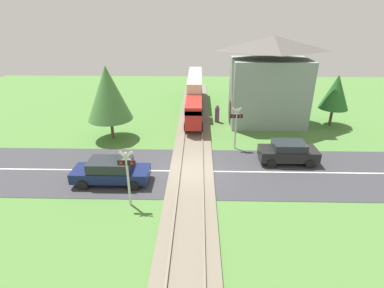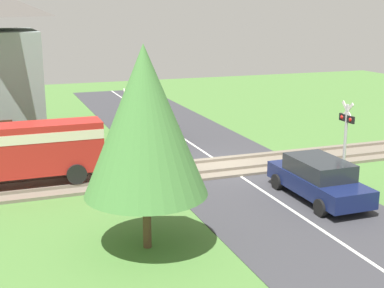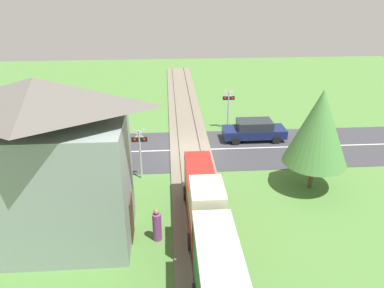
{
  "view_description": "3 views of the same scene",
  "coord_description": "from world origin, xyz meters",
  "px_view_note": "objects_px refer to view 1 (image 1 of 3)",
  "views": [
    {
      "loc": [
        0.44,
        -16.75,
        9.46
      ],
      "look_at": [
        0.0,
        1.62,
        1.2
      ],
      "focal_mm": 28.0,
      "sensor_mm": 36.0,
      "label": 1
    },
    {
      "loc": [
        -20.18,
        9.04,
        6.59
      ],
      "look_at": [
        0.0,
        1.62,
        1.2
      ],
      "focal_mm": 50.0,
      "sensor_mm": 36.0,
      "label": 2
    },
    {
      "loc": [
        1.49,
        23.18,
        11.12
      ],
      "look_at": [
        0.0,
        1.62,
        1.2
      ],
      "focal_mm": 35.0,
      "sensor_mm": 36.0,
      "label": 3
    }
  ],
  "objects_px": {
    "car_far_side": "(288,152)",
    "crossing_signal_east_approach": "(236,122)",
    "train": "(195,93)",
    "pedestrian_by_station": "(217,114)",
    "car_near_crossing": "(111,171)",
    "station_building": "(269,83)",
    "crossing_signal_west_approach": "(127,171)"
  },
  "relations": [
    {
      "from": "car_near_crossing",
      "to": "pedestrian_by_station",
      "type": "relative_size",
      "value": 2.76
    },
    {
      "from": "train",
      "to": "station_building",
      "type": "bearing_deg",
      "value": -28.59
    },
    {
      "from": "crossing_signal_west_approach",
      "to": "crossing_signal_east_approach",
      "type": "distance_m",
      "value": 9.62
    },
    {
      "from": "crossing_signal_west_approach",
      "to": "crossing_signal_east_approach",
      "type": "relative_size",
      "value": 1.0
    },
    {
      "from": "train",
      "to": "pedestrian_by_station",
      "type": "distance_m",
      "value": 4.06
    },
    {
      "from": "train",
      "to": "crossing_signal_east_approach",
      "type": "relative_size",
      "value": 4.45
    },
    {
      "from": "crossing_signal_east_approach",
      "to": "station_building",
      "type": "xyz_separation_m",
      "value": [
        3.35,
        5.45,
        1.65
      ]
    },
    {
      "from": "pedestrian_by_station",
      "to": "car_near_crossing",
      "type": "bearing_deg",
      "value": -122.35
    },
    {
      "from": "car_far_side",
      "to": "crossing_signal_west_approach",
      "type": "height_order",
      "value": "crossing_signal_west_approach"
    },
    {
      "from": "car_far_side",
      "to": "pedestrian_by_station",
      "type": "height_order",
      "value": "pedestrian_by_station"
    },
    {
      "from": "crossing_signal_west_approach",
      "to": "station_building",
      "type": "xyz_separation_m",
      "value": [
        9.63,
        12.74,
        1.65
      ]
    },
    {
      "from": "car_near_crossing",
      "to": "car_far_side",
      "type": "distance_m",
      "value": 11.54
    },
    {
      "from": "car_near_crossing",
      "to": "station_building",
      "type": "distance_m",
      "value": 15.65
    },
    {
      "from": "car_near_crossing",
      "to": "train",
      "type": "bearing_deg",
      "value": 71.46
    },
    {
      "from": "car_near_crossing",
      "to": "crossing_signal_east_approach",
      "type": "relative_size",
      "value": 1.41
    },
    {
      "from": "crossing_signal_west_approach",
      "to": "station_building",
      "type": "relative_size",
      "value": 0.42
    },
    {
      "from": "car_near_crossing",
      "to": "crossing_signal_west_approach",
      "type": "xyz_separation_m",
      "value": [
        1.58,
        -2.2,
        1.25
      ]
    },
    {
      "from": "crossing_signal_west_approach",
      "to": "station_building",
      "type": "bearing_deg",
      "value": 52.91
    },
    {
      "from": "pedestrian_by_station",
      "to": "crossing_signal_west_approach",
      "type": "bearing_deg",
      "value": -112.02
    },
    {
      "from": "train",
      "to": "car_far_side",
      "type": "height_order",
      "value": "train"
    },
    {
      "from": "car_far_side",
      "to": "crossing_signal_east_approach",
      "type": "bearing_deg",
      "value": 146.37
    },
    {
      "from": "car_far_side",
      "to": "pedestrian_by_station",
      "type": "distance_m",
      "value": 9.02
    },
    {
      "from": "car_far_side",
      "to": "crossing_signal_east_approach",
      "type": "relative_size",
      "value": 1.21
    },
    {
      "from": "train",
      "to": "car_far_side",
      "type": "distance_m",
      "value": 12.96
    },
    {
      "from": "station_building",
      "to": "pedestrian_by_station",
      "type": "bearing_deg",
      "value": 176.7
    },
    {
      "from": "crossing_signal_east_approach",
      "to": "car_far_side",
      "type": "bearing_deg",
      "value": -33.63
    },
    {
      "from": "train",
      "to": "pedestrian_by_station",
      "type": "height_order",
      "value": "train"
    },
    {
      "from": "train",
      "to": "crossing_signal_east_approach",
      "type": "distance_m",
      "value": 9.52
    },
    {
      "from": "train",
      "to": "car_near_crossing",
      "type": "bearing_deg",
      "value": -108.54
    },
    {
      "from": "crossing_signal_east_approach",
      "to": "pedestrian_by_station",
      "type": "height_order",
      "value": "crossing_signal_east_approach"
    },
    {
      "from": "station_building",
      "to": "crossing_signal_west_approach",
      "type": "bearing_deg",
      "value": -127.09
    },
    {
      "from": "station_building",
      "to": "pedestrian_by_station",
      "type": "height_order",
      "value": "station_building"
    }
  ]
}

